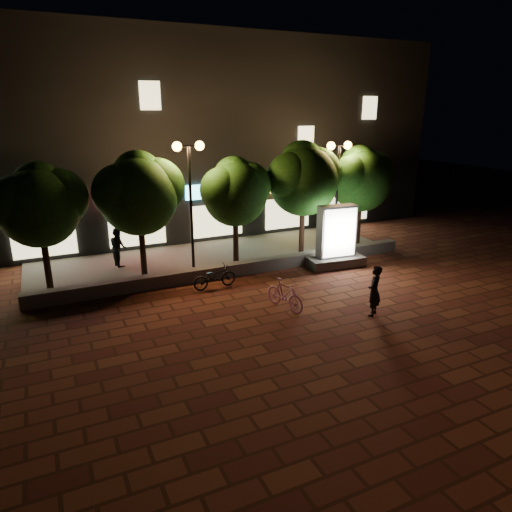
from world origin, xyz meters
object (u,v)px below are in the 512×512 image
tree_left (139,191)px  street_lamp_right (338,168)px  rider (374,291)px  pedestrian (118,247)px  tree_mid (236,190)px  ad_kiosk (336,242)px  street_lamp_left (190,174)px  tree_right (304,177)px  tree_far_left (40,203)px  tree_far_right (362,177)px  scooter_parked (215,277)px  scooter_pink (285,295)px

tree_left → street_lamp_right: (8.95, -0.26, 0.45)m
rider → pedestrian: size_ratio=1.03×
tree_mid → ad_kiosk: 4.79m
street_lamp_left → tree_right: bearing=2.8°
tree_left → pedestrian: tree_left is taller
tree_far_left → pedestrian: size_ratio=2.81×
tree_mid → tree_right: (3.31, 0.00, 0.35)m
tree_far_right → scooter_parked: (-8.43, -2.46, -2.92)m
tree_far_right → street_lamp_left: 8.58m
rider → scooter_parked: 5.89m
tree_far_left → scooter_parked: tree_far_left is taller
tree_right → ad_kiosk: tree_right is taller
tree_right → street_lamp_right: bearing=-9.1°
tree_mid → ad_kiosk: bearing=-31.1°
tree_far_left → tree_right: bearing=0.0°
tree_left → scooter_pink: (3.55, -5.25, -2.93)m
tree_left → street_lamp_right: bearing=-1.7°
tree_far_right → ad_kiosk: (-2.84, -2.21, -2.30)m
tree_far_left → scooter_pink: size_ratio=2.72×
tree_far_left → ad_kiosk: 11.59m
tree_far_left → tree_far_right: (14.00, 0.00, 0.08)m
tree_far_left → scooter_pink: 9.22m
tree_left → rider: size_ratio=2.88×
pedestrian → tree_far_right: bearing=-109.7°
tree_far_left → ad_kiosk: tree_far_left is taller
rider → scooter_parked: bearing=-87.6°
street_lamp_left → scooter_pink: (1.60, -4.98, -3.52)m
tree_left → scooter_pink: 6.98m
rider → street_lamp_right: bearing=-152.9°
tree_right → pedestrian: size_ratio=3.07×
tree_far_left → street_lamp_left: (5.45, -0.26, 0.74)m
tree_right → scooter_pink: 7.14m
street_lamp_right → rider: 7.92m
tree_left → ad_kiosk: size_ratio=1.85×
tree_far_left → ad_kiosk: bearing=-11.2°
ad_kiosk → scooter_parked: 5.62m
ad_kiosk → scooter_parked: ad_kiosk is taller
tree_far_left → rider: size_ratio=2.73×
tree_far_left → scooter_parked: size_ratio=2.73×
scooter_pink → scooter_parked: size_ratio=1.00×
tree_far_left → scooter_parked: 6.73m
ad_kiosk → rider: size_ratio=1.55×
ad_kiosk → pedestrian: size_ratio=1.60×
tree_left → street_lamp_right: size_ratio=0.98×
rider → scooter_parked: (-3.84, 4.45, -0.40)m
tree_far_left → tree_left: (3.50, 0.00, 0.15)m
tree_far_right → pedestrian: bearing=172.4°
ad_kiosk → scooter_parked: bearing=-177.4°
rider → ad_kiosk: bearing=-148.8°
tree_right → tree_far_right: bearing=-0.0°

